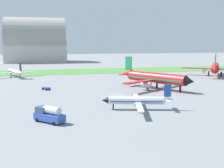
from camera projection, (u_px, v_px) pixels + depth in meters
The scene contains 9 objects.
ground_plane at pixel (119, 95), 83.99m from camera, with size 600.00×600.00×0.00m, color gray.
grass_taxiway_strip at pixel (85, 71), 153.14m from camera, with size 360.00×28.00×0.08m, color #478438.
airplane_midfield_jet at pixel (155, 78), 94.76m from camera, with size 26.43×26.45×10.52m.
airplane_taxiing_turboprop at pixel (15, 72), 126.73m from camera, with size 21.73×18.84×6.85m.
airplane_foreground_turboprop at pixel (138, 100), 65.80m from camera, with size 16.81×19.48×5.95m.
airplane_parked_jet_far at pixel (215, 68), 131.44m from camera, with size 26.53×26.62×10.79m.
baggage_cart_near_gate at pixel (46, 88), 93.12m from camera, with size 2.86×2.95×0.90m.
fuel_truck_midfield at pixel (49, 114), 55.38m from camera, with size 6.24×6.34×3.29m.
hangar_distant at pixel (36, 42), 223.73m from camera, with size 46.67×30.85×34.88m.
Camera 1 is at (-21.36, -79.81, 15.62)m, focal length 45.24 mm.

